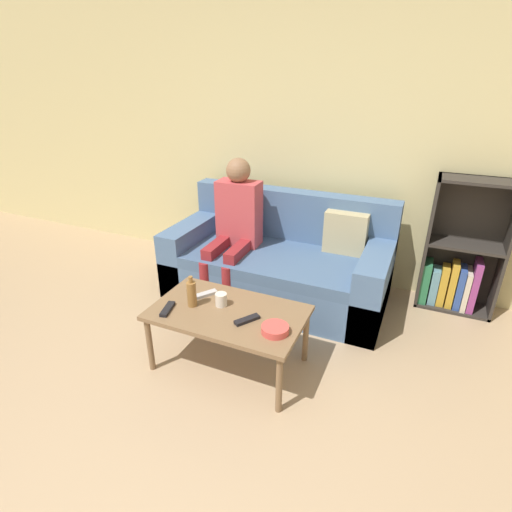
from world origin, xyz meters
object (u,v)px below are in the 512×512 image
object	(u,v)px
couch	(279,264)
coffee_table	(228,316)
tv_remote_2	(205,294)
cup_near	(221,300)
bookshelf	(459,261)
person_adult	(236,219)
tv_remote_1	(247,320)
snack_bowl	(275,329)
tv_remote_0	(168,309)
bottle	(192,293)

from	to	relation	value
couch	coffee_table	distance (m)	1.07
coffee_table	tv_remote_2	size ratio (longest dim) A/B	6.03
couch	cup_near	size ratio (longest dim) A/B	21.39
bookshelf	person_adult	world-z (taller)	person_adult
cup_near	tv_remote_1	xyz separation A→B (m)	(0.24, -0.10, -0.03)
snack_bowl	bookshelf	bearing A→B (deg)	56.64
tv_remote_2	cup_near	bearing A→B (deg)	11.63
cup_near	snack_bowl	distance (m)	0.47
coffee_table	tv_remote_0	world-z (taller)	tv_remote_0
person_adult	tv_remote_2	world-z (taller)	person_adult
tv_remote_1	bottle	distance (m)	0.42
tv_remote_1	bottle	world-z (taller)	bottle
bookshelf	tv_remote_1	world-z (taller)	bookshelf
person_adult	bottle	size ratio (longest dim) A/B	5.51
tv_remote_0	bottle	distance (m)	0.19
bookshelf	tv_remote_0	distance (m)	2.41
bookshelf	tv_remote_2	distance (m)	2.14
cup_near	coffee_table	bearing A→B (deg)	-31.04
tv_remote_2	snack_bowl	world-z (taller)	snack_bowl
cup_near	tv_remote_2	world-z (taller)	cup_near
couch	bottle	xyz separation A→B (m)	(-0.21, -1.10, 0.24)
coffee_table	tv_remote_2	bearing A→B (deg)	154.83
cup_near	couch	bearing A→B (deg)	88.07
bookshelf	person_adult	size ratio (longest dim) A/B	0.93
cup_near	bottle	xyz separation A→B (m)	(-0.18, -0.08, 0.05)
tv_remote_0	tv_remote_1	xyz separation A→B (m)	(0.53, 0.10, 0.00)
bookshelf	tv_remote_2	xyz separation A→B (m)	(-1.64, -1.37, 0.02)
coffee_table	bottle	xyz separation A→B (m)	(-0.25, -0.04, 0.14)
tv_remote_1	bookshelf	bearing A→B (deg)	84.33
coffee_table	cup_near	world-z (taller)	cup_near
couch	person_adult	xyz separation A→B (m)	(-0.39, -0.08, 0.40)
person_adult	tv_remote_1	distance (m)	1.22
tv_remote_2	bottle	bearing A→B (deg)	-61.32
tv_remote_0	bottle	bearing A→B (deg)	31.19
snack_bowl	tv_remote_2	bearing A→B (deg)	161.25
cup_near	snack_bowl	bearing A→B (deg)	-17.40
tv_remote_0	couch	bearing A→B (deg)	60.66
tv_remote_1	bottle	size ratio (longest dim) A/B	0.77
cup_near	tv_remote_2	xyz separation A→B (m)	(-0.16, 0.07, -0.03)
coffee_table	person_adult	xyz separation A→B (m)	(-0.43, 0.98, 0.30)
bookshelf	snack_bowl	size ratio (longest dim) A/B	6.69
cup_near	tv_remote_0	world-z (taller)	cup_near
couch	tv_remote_1	bearing A→B (deg)	-79.64
snack_bowl	couch	bearing A→B (deg)	109.47
bottle	couch	bearing A→B (deg)	79.16
tv_remote_1	snack_bowl	xyz separation A→B (m)	(0.20, -0.04, 0.01)
tv_remote_0	snack_bowl	bearing A→B (deg)	-9.51
coffee_table	tv_remote_0	size ratio (longest dim) A/B	5.73
person_adult	snack_bowl	distance (m)	1.36
snack_bowl	bottle	size ratio (longest dim) A/B	0.77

